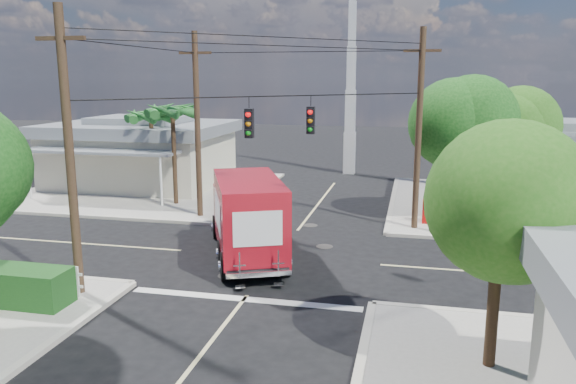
% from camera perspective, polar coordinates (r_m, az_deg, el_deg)
% --- Properties ---
extents(ground, '(120.00, 120.00, 0.00)m').
position_cam_1_polar(ground, '(21.99, -1.15, -6.65)').
color(ground, black).
rests_on(ground, ground).
extents(sidewalk_ne, '(14.12, 14.12, 0.14)m').
position_cam_1_polar(sidewalk_ne, '(32.42, 22.82, -1.46)').
color(sidewalk_ne, '#9E998F').
rests_on(sidewalk_ne, ground).
extents(sidewalk_nw, '(14.12, 14.12, 0.14)m').
position_cam_1_polar(sidewalk_nw, '(35.63, -14.07, 0.22)').
color(sidewalk_nw, '#9E998F').
rests_on(sidewalk_nw, ground).
extents(road_markings, '(32.00, 32.00, 0.01)m').
position_cam_1_polar(road_markings, '(20.64, -2.14, -7.89)').
color(road_markings, beige).
rests_on(road_markings, ground).
extents(building_ne, '(11.80, 10.20, 4.50)m').
position_cam_1_polar(building_ne, '(33.40, 25.54, 2.61)').
color(building_ne, white).
rests_on(building_ne, sidewalk_ne).
extents(building_nw, '(10.80, 10.20, 4.30)m').
position_cam_1_polar(building_nw, '(37.19, -14.69, 4.02)').
color(building_nw, beige).
rests_on(building_nw, sidewalk_nw).
extents(radio_tower, '(0.80, 0.80, 17.00)m').
position_cam_1_polar(radio_tower, '(40.54, 6.39, 9.77)').
color(radio_tower, silver).
rests_on(radio_tower, ground).
extents(tree_ne_front, '(4.21, 4.14, 6.66)m').
position_cam_1_polar(tree_ne_front, '(27.20, 17.40, 6.60)').
color(tree_ne_front, '#422D1C').
rests_on(tree_ne_front, sidewalk_ne).
extents(tree_ne_back, '(3.77, 3.66, 5.82)m').
position_cam_1_polar(tree_ne_back, '(29.74, 22.02, 5.55)').
color(tree_ne_back, '#422D1C').
rests_on(tree_ne_back, sidewalk_ne).
extents(tree_se, '(3.67, 3.54, 5.62)m').
position_cam_1_polar(tree_se, '(13.48, 20.88, -1.36)').
color(tree_se, '#422D1C').
rests_on(tree_se, sidewalk_se).
extents(palm_nw_front, '(3.01, 3.08, 5.59)m').
position_cam_1_polar(palm_nw_front, '(30.52, -11.65, 7.90)').
color(palm_nw_front, '#422D1C').
rests_on(palm_nw_front, sidewalk_nw).
extents(palm_nw_back, '(3.01, 3.08, 5.19)m').
position_cam_1_polar(palm_nw_back, '(32.75, -13.77, 7.39)').
color(palm_nw_back, '#422D1C').
rests_on(palm_nw_back, sidewalk_nw).
extents(utility_poles, '(12.00, 10.68, 9.00)m').
position_cam_1_polar(utility_poles, '(22.95, -4.10, 6.04)').
color(utility_poles, '#473321').
rests_on(utility_poles, ground).
extents(picket_fence, '(5.94, 0.06, 1.00)m').
position_cam_1_polar(picket_fence, '(20.45, -27.24, -7.40)').
color(picket_fence, silver).
rests_on(picket_fence, sidewalk_sw).
extents(vending_boxes, '(1.90, 0.50, 1.10)m').
position_cam_1_polar(vending_boxes, '(27.22, 15.49, -1.98)').
color(vending_boxes, '#B60B09').
rests_on(vending_boxes, sidewalk_ne).
extents(delivery_truck, '(4.86, 7.63, 3.19)m').
position_cam_1_polar(delivery_truck, '(21.74, -4.20, -2.44)').
color(delivery_truck, black).
rests_on(delivery_truck, ground).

